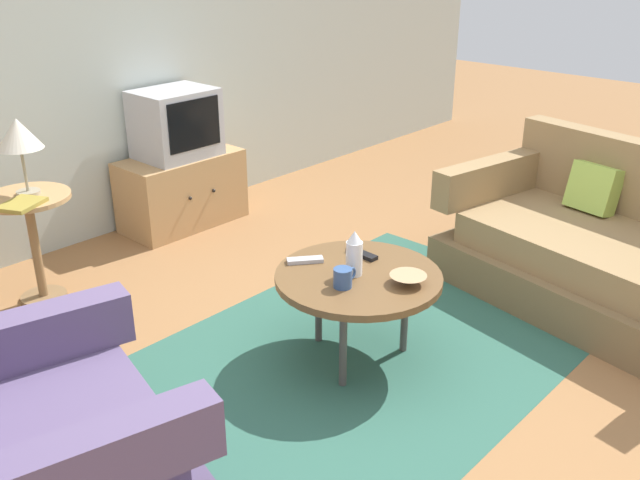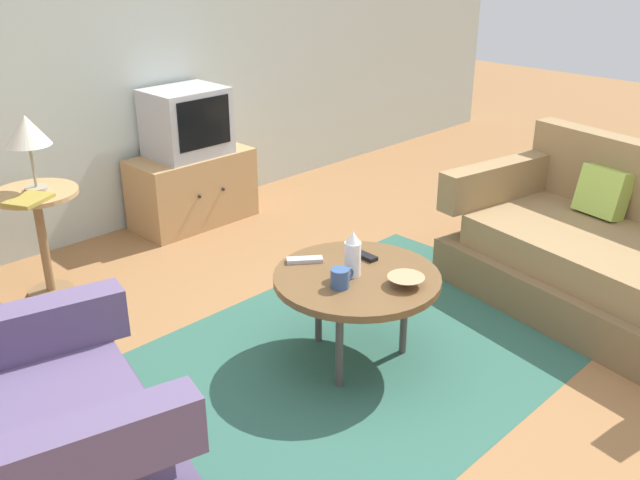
{
  "view_description": "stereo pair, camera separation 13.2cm",
  "coord_description": "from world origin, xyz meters",
  "px_view_note": "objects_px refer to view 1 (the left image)",
  "views": [
    {
      "loc": [
        -2.2,
        -1.7,
        1.91
      ],
      "look_at": [
        0.11,
        0.4,
        0.55
      ],
      "focal_mm": 39.66,
      "sensor_mm": 36.0,
      "label": 1
    },
    {
      "loc": [
        -2.1,
        -1.8,
        1.91
      ],
      "look_at": [
        0.11,
        0.4,
        0.55
      ],
      "focal_mm": 39.66,
      "sensor_mm": 36.0,
      "label": 2
    }
  ],
  "objects_px": {
    "television": "(176,123)",
    "book": "(22,204)",
    "tv_remote_silver": "(305,260)",
    "couch": "(600,253)",
    "table_lamp": "(18,136)",
    "tv_stand": "(182,190)",
    "vase": "(354,254)",
    "tv_remote_dark": "(362,254)",
    "mug": "(343,278)",
    "coffee_table": "(358,280)",
    "side_table": "(32,226)",
    "armchair": "(28,460)",
    "bowl": "(408,279)"
  },
  "relations": [
    {
      "from": "armchair",
      "to": "television",
      "type": "bearing_deg",
      "value": 146.66
    },
    {
      "from": "couch",
      "to": "table_lamp",
      "type": "xyz_separation_m",
      "value": [
        -2.09,
        2.31,
        0.66
      ]
    },
    {
      "from": "armchair",
      "to": "tv_remote_silver",
      "type": "relative_size",
      "value": 6.76
    },
    {
      "from": "table_lamp",
      "to": "tv_remote_dark",
      "type": "bearing_deg",
      "value": -60.93
    },
    {
      "from": "coffee_table",
      "to": "television",
      "type": "height_order",
      "value": "television"
    },
    {
      "from": "armchair",
      "to": "mug",
      "type": "xyz_separation_m",
      "value": [
        1.44,
        -0.15,
        0.2
      ]
    },
    {
      "from": "armchair",
      "to": "tv_stand",
      "type": "height_order",
      "value": "armchair"
    },
    {
      "from": "couch",
      "to": "table_lamp",
      "type": "distance_m",
      "value": 3.19
    },
    {
      "from": "tv_stand",
      "to": "book",
      "type": "distance_m",
      "value": 1.46
    },
    {
      "from": "armchair",
      "to": "tv_remote_dark",
      "type": "relative_size",
      "value": 6.51
    },
    {
      "from": "tv_remote_dark",
      "to": "mug",
      "type": "bearing_deg",
      "value": -61.81
    },
    {
      "from": "armchair",
      "to": "couch",
      "type": "height_order",
      "value": "armchair"
    },
    {
      "from": "tv_remote_dark",
      "to": "vase",
      "type": "bearing_deg",
      "value": -57.84
    },
    {
      "from": "couch",
      "to": "tv_remote_silver",
      "type": "distance_m",
      "value": 1.7
    },
    {
      "from": "television",
      "to": "book",
      "type": "xyz_separation_m",
      "value": [
        -1.33,
        -0.46,
        -0.09
      ]
    },
    {
      "from": "tv_stand",
      "to": "mug",
      "type": "relative_size",
      "value": 6.43
    },
    {
      "from": "coffee_table",
      "to": "table_lamp",
      "type": "bearing_deg",
      "value": 112.77
    },
    {
      "from": "book",
      "to": "couch",
      "type": "bearing_deg",
      "value": -70.47
    },
    {
      "from": "tv_stand",
      "to": "tv_remote_dark",
      "type": "relative_size",
      "value": 4.84
    },
    {
      "from": "table_lamp",
      "to": "mug",
      "type": "height_order",
      "value": "table_lamp"
    },
    {
      "from": "tv_stand",
      "to": "table_lamp",
      "type": "bearing_deg",
      "value": -165.85
    },
    {
      "from": "coffee_table",
      "to": "tv_remote_silver",
      "type": "relative_size",
      "value": 4.64
    },
    {
      "from": "vase",
      "to": "television",
      "type": "bearing_deg",
      "value": 75.43
    },
    {
      "from": "tv_remote_dark",
      "to": "book",
      "type": "distance_m",
      "value": 1.76
    },
    {
      "from": "tv_remote_silver",
      "to": "book",
      "type": "relative_size",
      "value": 0.62
    },
    {
      "from": "tv_remote_dark",
      "to": "tv_remote_silver",
      "type": "relative_size",
      "value": 1.04
    },
    {
      "from": "tv_stand",
      "to": "vase",
      "type": "bearing_deg",
      "value": -104.64
    },
    {
      "from": "table_lamp",
      "to": "mug",
      "type": "xyz_separation_m",
      "value": [
        0.57,
        -1.73,
        -0.45
      ]
    },
    {
      "from": "armchair",
      "to": "vase",
      "type": "relative_size",
      "value": 5.22
    },
    {
      "from": "coffee_table",
      "to": "vase",
      "type": "relative_size",
      "value": 3.59
    },
    {
      "from": "bowl",
      "to": "tv_remote_dark",
      "type": "distance_m",
      "value": 0.36
    },
    {
      "from": "book",
      "to": "side_table",
      "type": "bearing_deg",
      "value": 30.08
    },
    {
      "from": "couch",
      "to": "coffee_table",
      "type": "relative_size",
      "value": 2.26
    },
    {
      "from": "bowl",
      "to": "book",
      "type": "relative_size",
      "value": 0.63
    },
    {
      "from": "mug",
      "to": "tv_remote_dark",
      "type": "xyz_separation_m",
      "value": [
        0.31,
        0.15,
        -0.03
      ]
    },
    {
      "from": "armchair",
      "to": "tv_remote_dark",
      "type": "bearing_deg",
      "value": 104.13
    },
    {
      "from": "television",
      "to": "vase",
      "type": "xyz_separation_m",
      "value": [
        -0.52,
        -2.01,
        -0.17
      ]
    },
    {
      "from": "vase",
      "to": "book",
      "type": "height_order",
      "value": "vase"
    },
    {
      "from": "tv_remote_dark",
      "to": "book",
      "type": "xyz_separation_m",
      "value": [
        -0.99,
        1.44,
        0.17
      ]
    },
    {
      "from": "tv_stand",
      "to": "bowl",
      "type": "xyz_separation_m",
      "value": [
        -0.43,
        -2.24,
        0.23
      ]
    },
    {
      "from": "tv_stand",
      "to": "book",
      "type": "height_order",
      "value": "book"
    },
    {
      "from": "tv_remote_silver",
      "to": "tv_stand",
      "type": "bearing_deg",
      "value": 109.98
    },
    {
      "from": "tv_remote_dark",
      "to": "tv_remote_silver",
      "type": "height_order",
      "value": "same"
    },
    {
      "from": "armchair",
      "to": "bowl",
      "type": "bearing_deg",
      "value": 92.33
    },
    {
      "from": "television",
      "to": "mug",
      "type": "relative_size",
      "value": 3.91
    },
    {
      "from": "armchair",
      "to": "side_table",
      "type": "distance_m",
      "value": 1.8
    },
    {
      "from": "side_table",
      "to": "mug",
      "type": "xyz_separation_m",
      "value": [
        0.59,
        -1.73,
        0.05
      ]
    },
    {
      "from": "tv_stand",
      "to": "vase",
      "type": "height_order",
      "value": "vase"
    },
    {
      "from": "television",
      "to": "book",
      "type": "bearing_deg",
      "value": -160.82
    },
    {
      "from": "coffee_table",
      "to": "mug",
      "type": "height_order",
      "value": "mug"
    }
  ]
}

